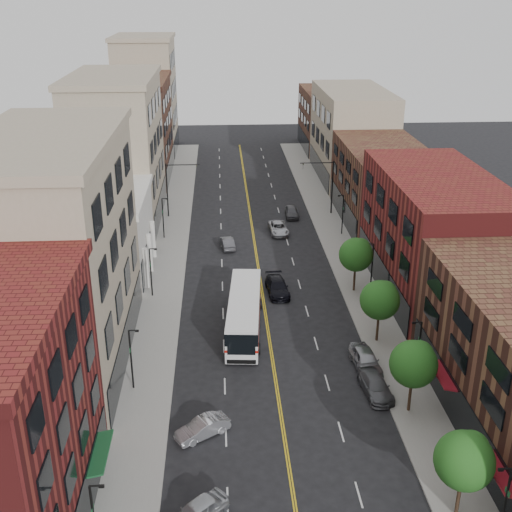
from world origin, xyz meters
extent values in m
plane|color=black|center=(0.00, 0.00, 0.00)|extent=(220.00, 220.00, 0.00)
cube|color=gray|center=(-10.00, 35.00, 0.07)|extent=(4.00, 110.00, 0.15)
cube|color=gray|center=(10.00, 35.00, 0.07)|extent=(4.00, 110.00, 0.15)
cube|color=gray|center=(-17.00, 13.00, 9.00)|extent=(10.00, 22.00, 18.00)
cube|color=silver|center=(-17.00, 31.00, 4.00)|extent=(10.00, 14.00, 8.00)
cube|color=gray|center=(-17.00, 48.00, 9.00)|extent=(10.00, 20.00, 18.00)
cube|color=#532B21|center=(-17.00, 68.00, 7.50)|extent=(10.00, 20.00, 15.00)
cube|color=gray|center=(-17.00, 86.00, 10.00)|extent=(10.00, 16.00, 20.00)
cube|color=maroon|center=(17.00, 24.00, 6.00)|extent=(10.00, 22.00, 12.00)
cube|color=#532B21|center=(17.00, 45.00, 5.00)|extent=(10.00, 20.00, 10.00)
cube|color=gray|center=(17.00, 66.00, 7.00)|extent=(10.00, 22.00, 14.00)
cube|color=#532B21|center=(17.00, 86.00, 5.50)|extent=(10.00, 18.00, 11.00)
cylinder|color=black|center=(9.30, -6.00, 1.40)|extent=(0.22, 0.22, 2.50)
sphere|color=#1E5518|center=(9.30, -6.00, 4.04)|extent=(3.40, 3.40, 3.40)
sphere|color=#1E5518|center=(9.80, -5.60, 4.55)|extent=(2.04, 2.04, 2.04)
cylinder|color=black|center=(9.30, 4.00, 1.40)|extent=(0.22, 0.22, 2.50)
sphere|color=#1E5518|center=(9.30, 4.00, 4.04)|extent=(3.40, 3.40, 3.40)
sphere|color=#1E5518|center=(9.80, 4.40, 4.55)|extent=(2.04, 2.04, 2.04)
cylinder|color=black|center=(9.30, 14.00, 1.40)|extent=(0.22, 0.22, 2.50)
sphere|color=#1E5518|center=(9.30, 14.00, 4.04)|extent=(3.40, 3.40, 3.40)
sphere|color=#1E5518|center=(9.80, 14.40, 4.55)|extent=(2.04, 2.04, 2.04)
cylinder|color=black|center=(9.30, 24.00, 1.40)|extent=(0.22, 0.22, 2.50)
sphere|color=#1E5518|center=(9.30, 24.00, 4.04)|extent=(3.40, 3.40, 3.40)
sphere|color=#1E5518|center=(9.80, 24.40, 4.55)|extent=(2.04, 2.04, 2.04)
cylinder|color=black|center=(-10.65, -8.00, 5.15)|extent=(0.70, 0.10, 0.10)
cube|color=black|center=(-10.40, -8.00, 5.10)|extent=(0.28, 0.14, 0.14)
cube|color=#19592D|center=(-11.00, -8.00, 3.55)|extent=(0.04, 0.55, 0.35)
cylinder|color=black|center=(-11.00, 8.00, 2.65)|extent=(0.14, 0.14, 5.00)
cylinder|color=black|center=(-10.65, 8.00, 5.15)|extent=(0.70, 0.10, 0.10)
cube|color=black|center=(-10.40, 8.00, 5.10)|extent=(0.28, 0.14, 0.14)
cube|color=#19592D|center=(-11.00, 8.00, 3.55)|extent=(0.04, 0.55, 0.35)
cylinder|color=black|center=(-11.00, 24.00, 2.65)|extent=(0.14, 0.14, 5.00)
cylinder|color=black|center=(-10.65, 24.00, 5.15)|extent=(0.70, 0.10, 0.10)
cube|color=black|center=(-10.40, 24.00, 5.10)|extent=(0.28, 0.14, 0.14)
cube|color=#19592D|center=(-11.00, 24.00, 3.55)|extent=(0.04, 0.55, 0.35)
cylinder|color=black|center=(-11.00, 40.00, 2.65)|extent=(0.14, 0.14, 5.00)
cylinder|color=black|center=(-10.65, 40.00, 5.15)|extent=(0.70, 0.10, 0.10)
cube|color=black|center=(-10.40, 40.00, 5.10)|extent=(0.28, 0.14, 0.14)
cube|color=#19592D|center=(-11.00, 40.00, 3.55)|extent=(0.04, 0.55, 0.35)
cylinder|color=black|center=(11.00, -8.00, 2.65)|extent=(0.14, 0.14, 5.00)
cylinder|color=black|center=(10.65, -8.00, 5.15)|extent=(0.70, 0.10, 0.10)
cube|color=black|center=(10.40, -8.00, 5.10)|extent=(0.28, 0.14, 0.14)
cube|color=#19592D|center=(11.00, -8.00, 3.55)|extent=(0.04, 0.55, 0.35)
cylinder|color=black|center=(11.00, 8.00, 2.65)|extent=(0.14, 0.14, 5.00)
cylinder|color=black|center=(10.65, 8.00, 5.15)|extent=(0.70, 0.10, 0.10)
cube|color=black|center=(10.40, 8.00, 5.10)|extent=(0.28, 0.14, 0.14)
cube|color=#19592D|center=(11.00, 8.00, 3.55)|extent=(0.04, 0.55, 0.35)
cylinder|color=black|center=(11.00, 24.00, 2.65)|extent=(0.14, 0.14, 5.00)
cylinder|color=black|center=(10.65, 24.00, 5.15)|extent=(0.70, 0.10, 0.10)
cube|color=black|center=(10.40, 24.00, 5.10)|extent=(0.28, 0.14, 0.14)
cube|color=#19592D|center=(11.00, 24.00, 3.55)|extent=(0.04, 0.55, 0.35)
cylinder|color=black|center=(11.00, 40.00, 2.65)|extent=(0.14, 0.14, 5.00)
cylinder|color=black|center=(10.65, 40.00, 5.15)|extent=(0.70, 0.10, 0.10)
cube|color=black|center=(10.40, 40.00, 5.10)|extent=(0.28, 0.14, 0.14)
cube|color=#19592D|center=(11.00, 40.00, 3.55)|extent=(0.04, 0.55, 0.35)
cylinder|color=black|center=(-11.00, 48.00, 3.75)|extent=(0.18, 0.18, 7.20)
cylinder|color=black|center=(-8.80, 48.00, 7.15)|extent=(4.40, 0.12, 0.12)
imported|color=black|center=(-7.00, 48.00, 6.75)|extent=(0.15, 0.18, 0.90)
cylinder|color=black|center=(11.00, 48.00, 3.75)|extent=(0.18, 0.18, 7.20)
cylinder|color=black|center=(8.80, 48.00, 7.15)|extent=(4.40, 0.12, 0.12)
imported|color=black|center=(7.00, 48.00, 6.75)|extent=(0.15, 0.18, 0.90)
cube|color=white|center=(-2.10, 16.86, 1.70)|extent=(3.68, 12.56, 2.99)
cube|color=black|center=(-2.10, 16.86, 2.42)|extent=(3.72, 12.60, 1.08)
cube|color=#B1150C|center=(-2.10, 16.86, 1.39)|extent=(3.72, 12.60, 0.23)
cube|color=black|center=(-2.61, 10.67, 1.96)|extent=(2.27, 0.24, 1.65)
cylinder|color=black|center=(-3.80, 12.86, 0.50)|extent=(0.37, 1.01, 0.99)
cylinder|color=black|center=(-1.08, 12.64, 0.50)|extent=(0.37, 1.01, 0.99)
cylinder|color=black|center=(-3.13, 21.08, 0.50)|extent=(0.37, 1.01, 0.99)
cylinder|color=black|center=(-0.41, 20.86, 0.50)|extent=(0.37, 1.01, 0.99)
imported|color=silver|center=(-5.60, 2.16, 0.64)|extent=(4.01, 3.21, 1.28)
imported|color=#525358|center=(7.40, 6.38, 0.67)|extent=(2.31, 4.75, 1.33)
imported|color=#9E9FA5|center=(7.40, 9.89, 0.79)|extent=(2.30, 4.81, 1.59)
imported|color=#49494E|center=(-3.29, 36.54, 0.64)|extent=(1.85, 4.03, 1.28)
imported|color=black|center=(1.50, 24.00, 0.72)|extent=(2.43, 5.11, 1.44)
imported|color=#B6B8BF|center=(3.19, 41.08, 0.67)|extent=(2.51, 4.94, 1.34)
imported|color=#49494D|center=(5.50, 47.09, 0.71)|extent=(1.84, 4.25, 1.43)
camera|label=1|loc=(-4.04, -33.91, 28.55)|focal=45.00mm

